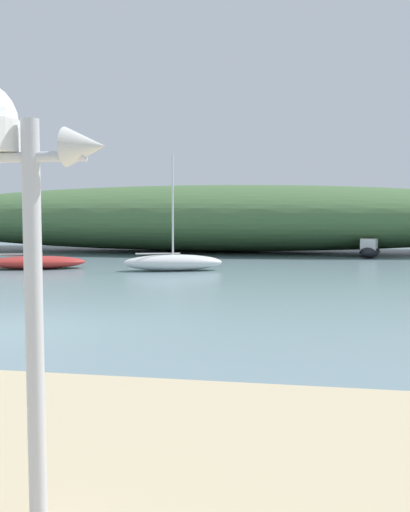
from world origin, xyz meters
name	(u,v)px	position (x,y,z in m)	size (l,w,h in m)	color
ground_plane	(19,329)	(0.00, 0.00, 0.00)	(120.00, 120.00, 0.00)	gray
distant_hill	(209,218)	(-0.44, 26.16, 2.17)	(47.39, 12.32, 4.33)	#476B3D
motorboat_centre_water	(369,250)	(9.40, 21.46, 0.42)	(1.70, 2.90, 1.06)	black
sailboat_far_left	(35,262)	(-5.78, 12.12, 0.30)	(4.56, 2.96, 5.26)	#B72D28
sailboat_west_reach	(173,262)	(0.33, 12.30, 0.36)	(4.34, 2.41, 4.88)	white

